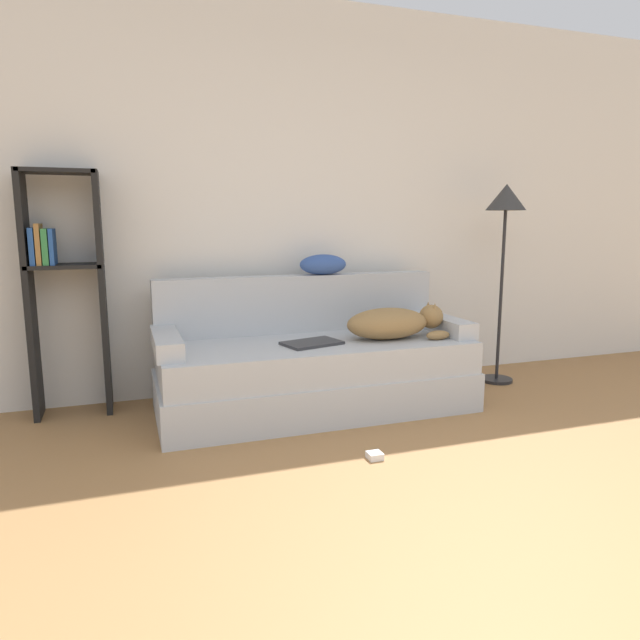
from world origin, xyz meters
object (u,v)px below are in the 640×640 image
object	(u,v)px
bookshelf	(63,279)
dog	(393,323)
power_adapter	(375,456)
floor_lamp	(505,216)
couch	(315,376)
throw_pillow	(323,265)
laptop	(312,343)

from	to	relation	value
bookshelf	dog	bearing A→B (deg)	-14.66
dog	power_adapter	distance (m)	1.04
floor_lamp	power_adapter	size ratio (longest dim) A/B	19.61
bookshelf	floor_lamp	xyz separation A→B (m)	(2.99, -0.27, 0.38)
bookshelf	power_adapter	world-z (taller)	bookshelf
couch	throw_pillow	world-z (taller)	throw_pillow
couch	laptop	bearing A→B (deg)	-118.70
dog	bookshelf	world-z (taller)	bookshelf
throw_pillow	power_adapter	bearing A→B (deg)	-96.65
floor_lamp	laptop	bearing A→B (deg)	-170.76
power_adapter	floor_lamp	bearing A→B (deg)	34.36
couch	laptop	size ratio (longest dim) A/B	5.05
couch	dog	size ratio (longest dim) A/B	2.95
couch	floor_lamp	bearing A→B (deg)	5.87
laptop	bookshelf	bearing A→B (deg)	145.03
laptop	power_adapter	xyz separation A→B (m)	(0.09, -0.76, -0.44)
throw_pillow	power_adapter	world-z (taller)	throw_pillow
couch	floor_lamp	xyz separation A→B (m)	(1.51, 0.16, 1.01)
dog	power_adapter	bearing A→B (deg)	-121.81
laptop	throw_pillow	distance (m)	0.67
power_adapter	bookshelf	bearing A→B (deg)	139.92
dog	power_adapter	xyz separation A→B (m)	(-0.47, -0.76, -0.54)
couch	bookshelf	world-z (taller)	bookshelf
bookshelf	power_adapter	xyz separation A→B (m)	(1.52, -1.28, -0.84)
laptop	power_adapter	bearing A→B (deg)	-98.28
dog	floor_lamp	distance (m)	1.24
dog	power_adapter	size ratio (longest dim) A/B	9.01
laptop	throw_pillow	bearing A→B (deg)	47.64
throw_pillow	power_adapter	distance (m)	1.50
throw_pillow	power_adapter	xyz separation A→B (m)	(-0.14, -1.19, -0.89)
laptop	power_adapter	distance (m)	0.88
couch	bookshelf	xyz separation A→B (m)	(-1.48, 0.42, 0.64)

